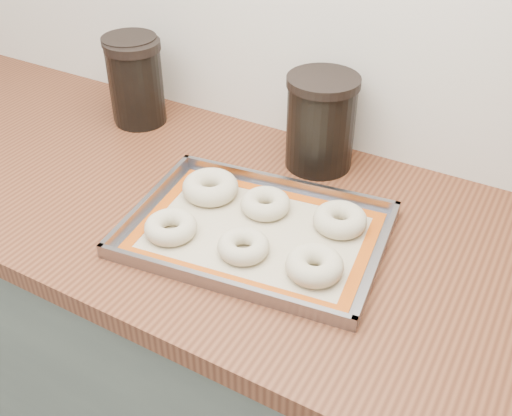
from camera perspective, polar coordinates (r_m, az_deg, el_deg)
The scene contains 13 objects.
cabinet at distance 1.55m, azimuth -7.07°, elevation -12.34°, with size 3.00×0.65×0.86m, color #5E6B5E.
countertop at distance 1.26m, azimuth -8.55°, elevation 1.47°, with size 3.06×0.68×0.04m, color brown.
baking_tray at distance 1.09m, azimuth 0.00°, elevation -2.25°, with size 0.50×0.39×0.03m.
baking_mat at distance 1.09m, azimuth 0.00°, elevation -2.33°, with size 0.45×0.34×0.00m.
bagel_front_left at distance 1.09m, azimuth -8.12°, elevation -1.81°, with size 0.10×0.10×0.03m, color beige.
bagel_front_mid at distance 1.04m, azimuth -1.21°, elevation -3.66°, with size 0.09×0.09×0.03m, color beige.
bagel_front_right at distance 1.00m, azimuth 5.59°, elevation -5.46°, with size 0.10×0.10×0.04m, color beige.
bagel_back_left at distance 1.18m, azimuth -4.37°, elevation 2.00°, with size 0.11×0.11×0.04m, color beige.
bagel_back_mid at distance 1.14m, azimuth 0.91°, elevation 0.42°, with size 0.09×0.09×0.03m, color beige.
bagel_back_right at distance 1.11m, azimuth 8.01°, elevation -1.11°, with size 0.10×0.10×0.04m, color beige.
canister_left at distance 1.48m, azimuth -11.56°, elevation 12.03°, with size 0.13×0.13×0.20m.
canister_mid at distance 1.46m, azimuth -11.31°, elevation 11.67°, with size 0.13×0.13×0.20m.
canister_right at distance 1.26m, azimuth 6.19°, elevation 8.14°, with size 0.15×0.15×0.20m.
Camera 1 is at (0.67, 0.88, 1.58)m, focal length 42.00 mm.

